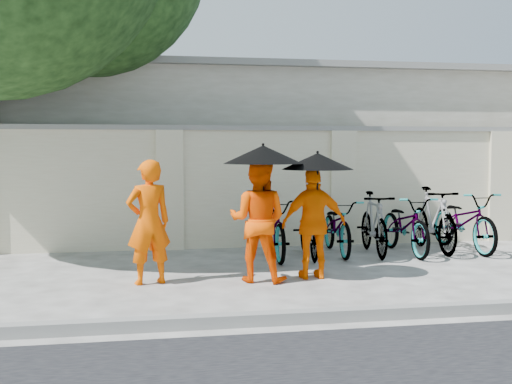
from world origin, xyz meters
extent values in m
plane|color=#BAB8B3|center=(0.00, 0.00, 0.00)|extent=(80.00, 80.00, 0.00)
cube|color=gray|center=(0.00, -1.70, 0.06)|extent=(40.00, 0.16, 0.12)
cube|color=beige|center=(1.00, 3.20, 1.00)|extent=(20.00, 0.30, 2.00)
cube|color=beige|center=(2.00, 7.00, 1.60)|extent=(14.00, 6.00, 3.20)
imported|color=#F75400|center=(-1.39, 0.40, 0.78)|extent=(0.65, 0.52, 1.56)
imported|color=#FF4B00|center=(-0.01, 0.31, 0.78)|extent=(0.94, 0.85, 1.57)
cylinder|color=black|center=(0.04, 0.23, 1.26)|extent=(0.02, 0.02, 0.74)
cone|color=black|center=(0.04, 0.23, 1.62)|extent=(1.00, 1.00, 0.23)
imported|color=#FF6600|center=(0.73, 0.35, 0.73)|extent=(0.86, 0.37, 1.45)
cylinder|color=black|center=(0.75, 0.27, 1.18)|extent=(0.02, 0.02, 0.71)
cone|color=black|center=(0.75, 0.27, 1.53)|extent=(0.93, 0.93, 0.21)
imported|color=#A4A3A8|center=(0.54, 1.96, 0.47)|extent=(0.67, 1.81, 0.94)
imported|color=#A4A3A8|center=(1.08, 1.88, 0.49)|extent=(0.62, 1.66, 0.97)
imported|color=#A4A3A8|center=(1.62, 2.12, 0.45)|extent=(0.71, 1.73, 0.89)
imported|color=#A4A3A8|center=(2.16, 1.94, 0.50)|extent=(0.68, 1.72, 1.00)
imported|color=#A4A3A8|center=(2.70, 1.95, 0.47)|extent=(0.62, 1.79, 0.94)
imported|color=#A4A3A8|center=(3.24, 2.09, 0.53)|extent=(0.56, 1.78, 1.06)
imported|color=#A4A3A8|center=(3.78, 2.07, 0.49)|extent=(0.77, 1.91, 0.99)
camera|label=1|loc=(-1.49, -7.67, 1.71)|focal=45.00mm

